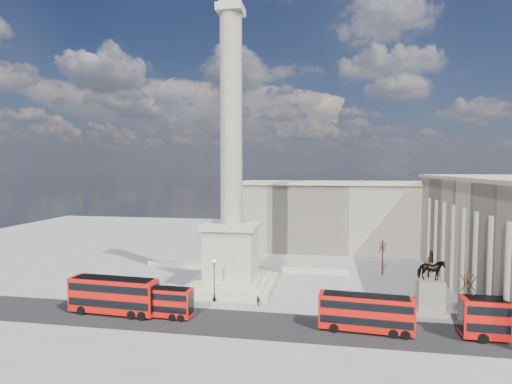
{
  "coord_description": "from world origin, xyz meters",
  "views": [
    {
      "loc": [
        15.19,
        -59.15,
        20.11
      ],
      "look_at": [
        4.69,
        1.71,
        16.28
      ],
      "focal_mm": 28.0,
      "sensor_mm": 36.0,
      "label": 1
    }
  ],
  "objects_px": {
    "nelsons_column": "(232,211)",
    "pedestrian_standing": "(459,320)",
    "red_bus_c": "(366,313)",
    "equestrian_statue": "(430,292)",
    "pedestrian_walking": "(377,315)",
    "pedestrian_crossing": "(258,301)",
    "red_bus_b": "(157,301)",
    "victorian_lamp": "(214,277)",
    "red_bus_a": "(114,295)"
  },
  "relations": [
    {
      "from": "nelsons_column",
      "to": "pedestrian_standing",
      "type": "distance_m",
      "value": 36.11
    },
    {
      "from": "red_bus_c",
      "to": "equestrian_statue",
      "type": "bearing_deg",
      "value": 44.75
    },
    {
      "from": "pedestrian_walking",
      "to": "pedestrian_crossing",
      "type": "height_order",
      "value": "pedestrian_walking"
    },
    {
      "from": "equestrian_statue",
      "to": "pedestrian_crossing",
      "type": "relative_size",
      "value": 5.68
    },
    {
      "from": "red_bus_b",
      "to": "pedestrian_walking",
      "type": "xyz_separation_m",
      "value": [
        28.95,
        3.08,
        -1.21
      ]
    },
    {
      "from": "pedestrian_crossing",
      "to": "victorian_lamp",
      "type": "bearing_deg",
      "value": 28.44
    },
    {
      "from": "victorian_lamp",
      "to": "equestrian_statue",
      "type": "xyz_separation_m",
      "value": [
        30.63,
        0.1,
        -0.68
      ]
    },
    {
      "from": "pedestrian_walking",
      "to": "pedestrian_standing",
      "type": "distance_m",
      "value": 10.04
    },
    {
      "from": "equestrian_statue",
      "to": "pedestrian_crossing",
      "type": "distance_m",
      "value": 23.91
    },
    {
      "from": "red_bus_b",
      "to": "pedestrian_crossing",
      "type": "distance_m",
      "value": 14.37
    },
    {
      "from": "red_bus_b",
      "to": "pedestrian_walking",
      "type": "bearing_deg",
      "value": 8.61
    },
    {
      "from": "equestrian_statue",
      "to": "pedestrian_standing",
      "type": "distance_m",
      "value": 5.44
    },
    {
      "from": "nelsons_column",
      "to": "red_bus_a",
      "type": "height_order",
      "value": "nelsons_column"
    },
    {
      "from": "pedestrian_standing",
      "to": "equestrian_statue",
      "type": "bearing_deg",
      "value": -59.15
    },
    {
      "from": "pedestrian_walking",
      "to": "red_bus_c",
      "type": "bearing_deg",
      "value": -115.89
    },
    {
      "from": "victorian_lamp",
      "to": "red_bus_c",
      "type": "bearing_deg",
      "value": -19.86
    },
    {
      "from": "pedestrian_walking",
      "to": "victorian_lamp",
      "type": "bearing_deg",
      "value": 169.4
    },
    {
      "from": "nelsons_column",
      "to": "pedestrian_walking",
      "type": "relative_size",
      "value": 27.6
    },
    {
      "from": "nelsons_column",
      "to": "pedestrian_crossing",
      "type": "relative_size",
      "value": 32.32
    },
    {
      "from": "red_bus_b",
      "to": "equestrian_statue",
      "type": "relative_size",
      "value": 1.15
    },
    {
      "from": "red_bus_b",
      "to": "red_bus_c",
      "type": "height_order",
      "value": "red_bus_c"
    },
    {
      "from": "red_bus_c",
      "to": "victorian_lamp",
      "type": "height_order",
      "value": "victorian_lamp"
    },
    {
      "from": "red_bus_b",
      "to": "red_bus_c",
      "type": "bearing_deg",
      "value": 1.78
    },
    {
      "from": "red_bus_a",
      "to": "pedestrian_walking",
      "type": "height_order",
      "value": "red_bus_a"
    },
    {
      "from": "pedestrian_walking",
      "to": "pedestrian_standing",
      "type": "xyz_separation_m",
      "value": [
        10.04,
        0.0,
        0.02
      ]
    },
    {
      "from": "red_bus_c",
      "to": "victorian_lamp",
      "type": "xyz_separation_m",
      "value": [
        -21.36,
        7.72,
        1.36
      ]
    },
    {
      "from": "equestrian_statue",
      "to": "red_bus_b",
      "type": "bearing_deg",
      "value": -168.48
    },
    {
      "from": "victorian_lamp",
      "to": "red_bus_a",
      "type": "bearing_deg",
      "value": -148.36
    },
    {
      "from": "red_bus_c",
      "to": "equestrian_statue",
      "type": "height_order",
      "value": "equestrian_statue"
    },
    {
      "from": "red_bus_a",
      "to": "red_bus_b",
      "type": "bearing_deg",
      "value": 4.19
    },
    {
      "from": "nelsons_column",
      "to": "red_bus_b",
      "type": "distance_m",
      "value": 19.42
    },
    {
      "from": "red_bus_a",
      "to": "red_bus_b",
      "type": "relative_size",
      "value": 1.25
    },
    {
      "from": "red_bus_c",
      "to": "pedestrian_standing",
      "type": "xyz_separation_m",
      "value": [
        11.7,
        3.44,
        -1.46
      ]
    },
    {
      "from": "nelsons_column",
      "to": "red_bus_c",
      "type": "distance_m",
      "value": 27.36
    },
    {
      "from": "red_bus_a",
      "to": "red_bus_c",
      "type": "distance_m",
      "value": 33.43
    },
    {
      "from": "red_bus_c",
      "to": "equestrian_statue",
      "type": "relative_size",
      "value": 1.3
    },
    {
      "from": "pedestrian_walking",
      "to": "pedestrian_crossing",
      "type": "xyz_separation_m",
      "value": [
        -16.16,
        3.33,
        -0.13
      ]
    },
    {
      "from": "nelsons_column",
      "to": "red_bus_c",
      "type": "xyz_separation_m",
      "value": [
        20.36,
        -14.94,
        -10.53
      ]
    },
    {
      "from": "red_bus_c",
      "to": "pedestrian_crossing",
      "type": "distance_m",
      "value": 16.09
    },
    {
      "from": "pedestrian_standing",
      "to": "red_bus_b",
      "type": "bearing_deg",
      "value": 6.34
    },
    {
      "from": "victorian_lamp",
      "to": "equestrian_statue",
      "type": "distance_m",
      "value": 30.64
    },
    {
      "from": "red_bus_c",
      "to": "pedestrian_crossing",
      "type": "xyz_separation_m",
      "value": [
        -14.5,
        6.77,
        -1.62
      ]
    },
    {
      "from": "pedestrian_crossing",
      "to": "nelsons_column",
      "type": "bearing_deg",
      "value": -18.1
    },
    {
      "from": "red_bus_a",
      "to": "red_bus_c",
      "type": "bearing_deg",
      "value": 2.87
    },
    {
      "from": "nelsons_column",
      "to": "equestrian_statue",
      "type": "distance_m",
      "value": 32.03
    },
    {
      "from": "victorian_lamp",
      "to": "equestrian_statue",
      "type": "height_order",
      "value": "equestrian_statue"
    },
    {
      "from": "pedestrian_standing",
      "to": "pedestrian_crossing",
      "type": "distance_m",
      "value": 26.41
    },
    {
      "from": "red_bus_c",
      "to": "pedestrian_standing",
      "type": "bearing_deg",
      "value": 21.04
    },
    {
      "from": "red_bus_b",
      "to": "victorian_lamp",
      "type": "height_order",
      "value": "victorian_lamp"
    },
    {
      "from": "victorian_lamp",
      "to": "equestrian_statue",
      "type": "bearing_deg",
      "value": 0.19
    }
  ]
}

